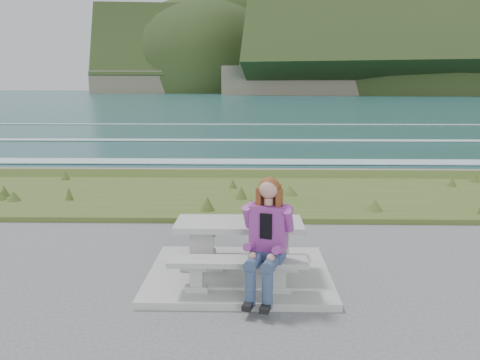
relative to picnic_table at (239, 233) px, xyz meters
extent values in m
cube|color=gray|center=(0.00, 0.00, -0.63)|extent=(2.60, 2.10, 0.10)
cube|color=gray|center=(-0.54, 0.00, -0.54)|extent=(0.62, 0.12, 0.08)
cube|color=gray|center=(-0.54, 0.00, -0.25)|extent=(0.34, 0.09, 0.51)
cube|color=gray|center=(-0.54, 0.00, 0.05)|extent=(0.62, 0.12, 0.08)
cube|color=gray|center=(0.54, 0.00, -0.54)|extent=(0.62, 0.12, 0.08)
cube|color=gray|center=(0.54, 0.00, -0.25)|extent=(0.34, 0.09, 0.51)
cube|color=gray|center=(0.54, 0.00, 0.05)|extent=(0.62, 0.12, 0.08)
cube|color=gray|center=(0.00, 0.00, 0.13)|extent=(1.80, 0.75, 0.08)
cube|color=gray|center=(-0.54, -0.70, -0.54)|extent=(0.30, 0.12, 0.08)
cube|color=gray|center=(-0.54, -0.70, -0.39)|extent=(0.17, 0.09, 0.22)
cube|color=gray|center=(-0.54, -0.70, -0.24)|extent=(0.30, 0.12, 0.08)
cube|color=gray|center=(0.54, -0.70, -0.54)|extent=(0.30, 0.12, 0.08)
cube|color=gray|center=(0.54, -0.70, -0.39)|extent=(0.17, 0.09, 0.22)
cube|color=gray|center=(0.54, -0.70, -0.24)|extent=(0.30, 0.12, 0.08)
cube|color=gray|center=(0.00, -0.70, -0.17)|extent=(1.80, 0.35, 0.07)
cube|color=gray|center=(-0.54, 0.70, -0.54)|extent=(0.30, 0.12, 0.08)
cube|color=gray|center=(-0.54, 0.70, -0.39)|extent=(0.17, 0.09, 0.22)
cube|color=gray|center=(-0.54, 0.70, -0.24)|extent=(0.30, 0.12, 0.08)
cube|color=gray|center=(0.54, 0.70, -0.54)|extent=(0.30, 0.12, 0.08)
cube|color=gray|center=(0.54, 0.70, -0.39)|extent=(0.17, 0.09, 0.22)
cube|color=gray|center=(0.54, 0.70, -0.24)|extent=(0.30, 0.12, 0.08)
cube|color=gray|center=(0.00, 0.70, -0.17)|extent=(1.80, 0.35, 0.07)
cube|color=#3D521E|center=(0.00, 5.00, -0.68)|extent=(160.00, 4.50, 0.22)
cube|color=#6E6753|center=(0.00, 7.90, -0.68)|extent=(160.00, 0.80, 2.20)
plane|color=#1B4A4E|center=(0.00, 430.00, -2.48)|extent=(1600.00, 1600.00, 0.00)
cube|color=white|center=(0.00, 14.00, -2.42)|extent=(220.00, 3.00, 0.06)
cube|color=white|center=(0.00, 22.00, -2.42)|extent=(220.00, 2.00, 0.06)
cube|color=white|center=(0.00, 34.00, -2.42)|extent=(220.00, 1.40, 0.06)
cube|color=white|center=(0.00, 52.00, -2.42)|extent=(220.00, 1.00, 0.06)
cube|color=#6E6753|center=(130.00, 330.00, 6.52)|extent=(296.14, 193.70, 18.00)
ellipsoid|color=black|center=(130.00, 330.00, 9.52)|extent=(311.77, 210.10, 228.33)
cube|color=#6E6753|center=(-40.00, 440.00, 6.52)|extent=(201.55, 149.04, 18.00)
ellipsoid|color=black|center=(-40.00, 440.00, 9.52)|extent=(211.86, 162.91, 147.74)
cube|color=navy|center=(0.32, -0.93, -0.29)|extent=(0.62, 0.86, 0.58)
cube|color=#8B338C|center=(0.39, -0.68, 0.29)|extent=(0.51, 0.38, 0.58)
sphere|color=tan|center=(0.39, -0.70, 0.79)|extent=(0.25, 0.25, 0.25)
sphere|color=#602D16|center=(0.40, -0.67, 0.81)|extent=(0.27, 0.27, 0.27)
camera|label=1|loc=(0.16, -6.40, 2.03)|focal=35.00mm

